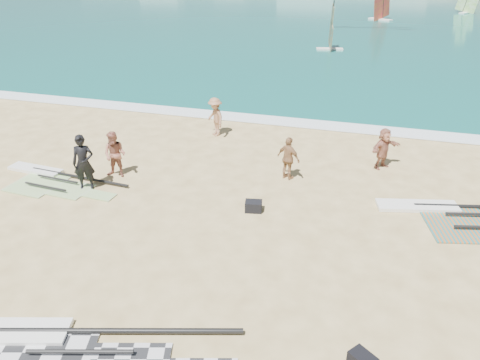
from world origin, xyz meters
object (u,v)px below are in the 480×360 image
(rig_grey, at_px, (57,352))
(person_wetsuit, at_px, (84,163))
(rig_green, at_px, (50,179))
(beachgoer_left, at_px, (115,155))
(rig_orange, at_px, (461,215))
(beachgoer_back, at_px, (288,158))
(gear_bag_near, at_px, (254,206))
(beachgoer_mid, at_px, (215,117))
(beachgoer_right, at_px, (384,148))

(rig_grey, height_order, person_wetsuit, person_wetsuit)
(rig_green, bearing_deg, beachgoer_left, 28.44)
(rig_orange, relative_size, beachgoer_back, 3.87)
(rig_green, bearing_deg, rig_orange, 9.86)
(rig_orange, distance_m, beachgoer_back, 5.82)
(rig_orange, height_order, person_wetsuit, person_wetsuit)
(rig_grey, height_order, rig_orange, rig_grey)
(beachgoer_left, bearing_deg, person_wetsuit, -116.24)
(rig_orange, xyz_separation_m, gear_bag_near, (-6.27, -1.41, 0.12))
(gear_bag_near, distance_m, beachgoer_mid, 6.76)
(person_wetsuit, distance_m, beachgoer_mid, 6.57)
(person_wetsuit, bearing_deg, beachgoer_mid, 44.51)
(gear_bag_near, relative_size, beachgoer_mid, 0.31)
(rig_orange, bearing_deg, rig_grey, -150.08)
(beachgoer_back, bearing_deg, person_wetsuit, 48.16)
(beachgoer_right, bearing_deg, rig_green, 151.39)
(rig_orange, distance_m, beachgoer_left, 11.67)
(gear_bag_near, bearing_deg, beachgoer_back, 76.55)
(beachgoer_back, relative_size, beachgoer_right, 1.02)
(beachgoer_back, bearing_deg, rig_green, 42.63)
(rig_grey, xyz_separation_m, gear_bag_near, (2.44, 6.70, 0.12))
(rig_green, bearing_deg, beachgoer_back, 21.22)
(beachgoer_mid, distance_m, beachgoer_back, 5.10)
(person_wetsuit, bearing_deg, rig_grey, -84.40)
(rig_green, bearing_deg, person_wetsuit, -2.49)
(beachgoer_mid, bearing_deg, rig_orange, 18.49)
(rig_green, xyz_separation_m, beachgoer_mid, (4.29, 5.82, 0.80))
(gear_bag_near, distance_m, beachgoer_right, 5.89)
(rig_grey, distance_m, beachgoer_right, 12.80)
(gear_bag_near, bearing_deg, rig_orange, 12.64)
(rig_grey, bearing_deg, gear_bag_near, 54.22)
(beachgoer_left, xyz_separation_m, beachgoer_right, (9.19, 3.40, -0.07))
(beachgoer_mid, xyz_separation_m, beachgoer_back, (3.85, -3.35, -0.06))
(rig_orange, relative_size, gear_bag_near, 11.62)
(beachgoer_back, bearing_deg, beachgoer_right, -123.66)
(beachgoer_left, distance_m, beachgoer_right, 9.80)
(beachgoer_mid, relative_size, beachgoer_right, 1.09)
(rig_orange, bearing_deg, gear_bag_near, 179.60)
(beachgoer_left, xyz_separation_m, beachgoer_back, (5.97, 1.50, -0.06))
(beachgoer_back, height_order, beachgoer_right, beachgoer_back)
(rig_grey, relative_size, gear_bag_near, 12.64)
(rig_orange, bearing_deg, beachgoer_mid, 141.72)
(rig_orange, bearing_deg, rig_green, 172.49)
(rig_grey, height_order, beachgoer_back, beachgoer_back)
(person_wetsuit, bearing_deg, beachgoer_left, 44.84)
(rig_grey, relative_size, rig_green, 1.32)
(beachgoer_left, relative_size, beachgoer_mid, 1.00)
(beachgoer_right, bearing_deg, rig_orange, -100.80)
(beachgoer_left, distance_m, beachgoer_back, 6.16)
(beachgoer_mid, height_order, beachgoer_right, beachgoer_mid)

